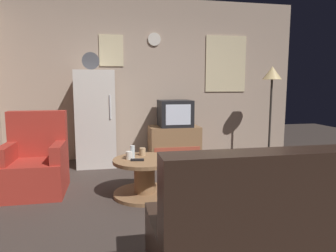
{
  "coord_description": "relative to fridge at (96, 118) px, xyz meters",
  "views": [
    {
      "loc": [
        -0.75,
        -2.86,
        1.27
      ],
      "look_at": [
        -0.02,
        0.9,
        0.75
      ],
      "focal_mm": 32.0,
      "sensor_mm": 36.0,
      "label": 1
    }
  ],
  "objects": [
    {
      "name": "wall_with_art",
      "position": [
        0.98,
        0.45,
        0.63
      ],
      "size": [
        5.2,
        0.12,
        2.75
      ],
      "color": "tan",
      "rests_on": "ground_plane"
    },
    {
      "name": "ground_plane",
      "position": [
        0.97,
        -2.0,
        -0.75
      ],
      "size": [
        12.0,
        12.0,
        0.0
      ],
      "primitive_type": "plane",
      "color": "#3D332D"
    },
    {
      "name": "couch",
      "position": [
        1.31,
        -3.19,
        -0.44
      ],
      "size": [
        1.7,
        0.8,
        0.92
      ],
      "color": "black",
      "rests_on": "ground_plane"
    },
    {
      "name": "wine_glass",
      "position": [
        0.46,
        -1.46,
        -0.25
      ],
      "size": [
        0.05,
        0.05,
        0.15
      ],
      "primitive_type": "cylinder",
      "color": "silver",
      "rests_on": "coffee_table"
    },
    {
      "name": "coffee_table",
      "position": [
        0.59,
        -1.51,
        -0.54
      ],
      "size": [
        0.72,
        0.72,
        0.43
      ],
      "color": "#8E6642",
      "rests_on": "ground_plane"
    },
    {
      "name": "fridge",
      "position": [
        0.0,
        0.0,
        0.0
      ],
      "size": [
        0.6,
        0.62,
        1.77
      ],
      "color": "silver",
      "rests_on": "ground_plane"
    },
    {
      "name": "mug_ceramic_tan",
      "position": [
        0.59,
        -1.33,
        -0.28
      ],
      "size": [
        0.08,
        0.08,
        0.09
      ],
      "primitive_type": "cylinder",
      "color": "tan",
      "rests_on": "coffee_table"
    },
    {
      "name": "standing_lamp",
      "position": [
        2.92,
        -0.17,
        0.6
      ],
      "size": [
        0.32,
        0.32,
        1.59
      ],
      "color": "#332D28",
      "rests_on": "ground_plane"
    },
    {
      "name": "crt_tv",
      "position": [
        1.29,
        0.05,
        0.05
      ],
      "size": [
        0.54,
        0.51,
        0.44
      ],
      "color": "black",
      "rests_on": "tv_stand"
    },
    {
      "name": "book_stack",
      "position": [
        1.92,
        -0.12,
        -0.7
      ],
      "size": [
        0.2,
        0.16,
        0.11
      ],
      "color": "#415FBF",
      "rests_on": "ground_plane"
    },
    {
      "name": "tv_stand",
      "position": [
        1.28,
        0.05,
        -0.46
      ],
      "size": [
        0.84,
        0.53,
        0.58
      ],
      "color": "#8E6642",
      "rests_on": "ground_plane"
    },
    {
      "name": "remote_control",
      "position": [
        0.5,
        -1.59,
        -0.31
      ],
      "size": [
        0.16,
        0.07,
        0.02
      ],
      "primitive_type": "cube",
      "rotation": [
        0.0,
        0.0,
        -0.18
      ],
      "color": "black",
      "rests_on": "coffee_table"
    },
    {
      "name": "armchair",
      "position": [
        -0.66,
        -1.15,
        -0.42
      ],
      "size": [
        0.68,
        0.68,
        0.96
      ],
      "color": "#A52D23",
      "rests_on": "ground_plane"
    },
    {
      "name": "mug_ceramic_white",
      "position": [
        0.42,
        -1.49,
        -0.28
      ],
      "size": [
        0.08,
        0.08,
        0.09
      ],
      "primitive_type": "cylinder",
      "color": "silver",
      "rests_on": "coffee_table"
    }
  ]
}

